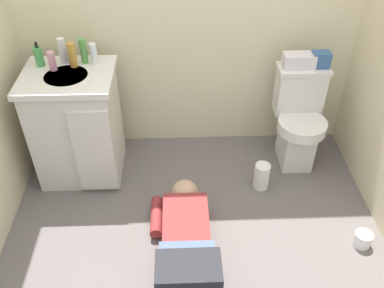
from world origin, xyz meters
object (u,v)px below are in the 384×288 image
at_px(vanity_cabinet, 77,125).
at_px(bottle_pink, 52,61).
at_px(faucet, 69,57).
at_px(bottle_amber, 72,55).
at_px(bottle_green, 83,51).
at_px(bottle_clear, 94,54).
at_px(tissue_box, 299,61).
at_px(toilet, 298,119).
at_px(bottle_white, 63,51).
at_px(paper_towel_roll, 262,176).
at_px(person_plumber, 186,247).
at_px(soap_dispenser, 39,56).
at_px(toiletry_bag, 321,60).
at_px(toilet_paper_roll, 363,239).

xyz_separation_m(vanity_cabinet, bottle_pink, (-0.10, 0.06, 0.46)).
height_order(faucet, bottle_amber, bottle_amber).
bearing_deg(bottle_green, bottle_clear, -14.40).
relative_size(tissue_box, bottle_green, 1.30).
xyz_separation_m(vanity_cabinet, tissue_box, (1.56, 0.17, 0.38)).
distance_m(toilet, bottle_white, 1.73).
relative_size(tissue_box, paper_towel_roll, 1.08).
bearing_deg(person_plumber, faucet, 125.49).
bearing_deg(soap_dispenser, tissue_box, 1.44).
distance_m(person_plumber, toiletry_bag, 1.57).
xyz_separation_m(toilet, bottle_clear, (-1.44, 0.06, 0.52)).
bearing_deg(bottle_clear, toilet, -2.51).
distance_m(faucet, soap_dispenser, 0.19).
xyz_separation_m(bottle_amber, bottle_green, (0.06, 0.05, 0.00)).
bearing_deg(toilet, bottle_clear, 177.49).
relative_size(bottle_clear, toilet_paper_roll, 1.30).
relative_size(bottle_green, toilet_paper_roll, 1.54).
distance_m(vanity_cabinet, paper_towel_roll, 1.36).
bearing_deg(soap_dispenser, toilet_paper_roll, -23.95).
height_order(toilet, bottle_clear, bottle_clear).
bearing_deg(toiletry_bag, bottle_green, -179.64).
bearing_deg(bottle_white, toilet_paper_roll, -26.46).
bearing_deg(bottle_white, toiletry_bag, 0.33).
bearing_deg(tissue_box, bottle_pink, -176.32).
xyz_separation_m(faucet, bottle_amber, (0.03, -0.04, 0.03)).
xyz_separation_m(toiletry_bag, toilet_paper_roll, (0.15, -0.95, -0.76)).
distance_m(toiletry_bag, paper_towel_roll, 0.91).
distance_m(bottle_clear, paper_towel_roll, 1.44).
bearing_deg(bottle_amber, bottle_white, 145.34).
distance_m(person_plumber, bottle_pink, 1.46).
bearing_deg(faucet, toilet, -2.38).
relative_size(toiletry_bag, bottle_amber, 0.75).
distance_m(vanity_cabinet, bottle_white, 0.52).
bearing_deg(soap_dispenser, bottle_green, 6.68).
distance_m(person_plumber, bottle_green, 1.44).
bearing_deg(person_plumber, bottle_amber, 125.19).
distance_m(vanity_cabinet, tissue_box, 1.61).
xyz_separation_m(person_plumber, tissue_box, (0.82, 1.07, 0.62)).
bearing_deg(toilet, bottle_green, 176.95).
bearing_deg(bottle_amber, paper_towel_roll, -15.39).
xyz_separation_m(soap_dispenser, toilet_paper_roll, (2.04, -0.91, -0.84)).
relative_size(vanity_cabinet, toiletry_bag, 6.61).
relative_size(vanity_cabinet, bottle_white, 4.68).
distance_m(person_plumber, bottle_white, 1.50).
bearing_deg(paper_towel_roll, person_plumber, -130.51).
xyz_separation_m(bottle_white, bottle_amber, (0.07, -0.05, -0.01)).
bearing_deg(toilet_paper_roll, bottle_green, 151.79).
relative_size(bottle_pink, paper_towel_roll, 0.62).
bearing_deg(toilet_paper_roll, bottle_clear, 151.29).
bearing_deg(bottle_white, soap_dispenser, -167.32).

